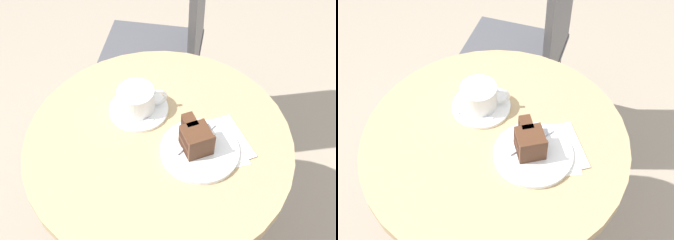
{
  "view_description": "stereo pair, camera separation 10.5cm",
  "coord_description": "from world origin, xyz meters",
  "views": [
    {
      "loc": [
        -0.07,
        -0.65,
        1.53
      ],
      "look_at": [
        0.03,
        0.02,
        0.73
      ],
      "focal_mm": 45.0,
      "sensor_mm": 36.0,
      "label": 1
    },
    {
      "loc": [
        0.03,
        -0.66,
        1.53
      ],
      "look_at": [
        0.03,
        0.02,
        0.73
      ],
      "focal_mm": 45.0,
      "sensor_mm": 36.0,
      "label": 2
    }
  ],
  "objects": [
    {
      "name": "cafe_table",
      "position": [
        0.0,
        0.0,
        0.57
      ],
      "size": [
        0.68,
        0.68,
        0.69
      ],
      "color": "tan",
      "rests_on": "ground"
    },
    {
      "name": "saucer",
      "position": [
        -0.04,
        0.1,
        0.69
      ],
      "size": [
        0.16,
        0.16,
        0.01
      ],
      "color": "white",
      "rests_on": "cafe_table"
    },
    {
      "name": "coffee_cup",
      "position": [
        -0.04,
        0.11,
        0.73
      ],
      "size": [
        0.13,
        0.1,
        0.07
      ],
      "color": "white",
      "rests_on": "saucer"
    },
    {
      "name": "teaspoon",
      "position": [
        -0.07,
        0.07,
        0.7
      ],
      "size": [
        0.11,
        0.04,
        0.0
      ],
      "rotation": [
        0.0,
        0.0,
        2.89
      ],
      "color": "#B7B7BC",
      "rests_on": "saucer"
    },
    {
      "name": "cake_plate",
      "position": [
        0.09,
        -0.06,
        0.69
      ],
      "size": [
        0.19,
        0.19,
        0.01
      ],
      "color": "white",
      "rests_on": "cafe_table"
    },
    {
      "name": "cake_slice",
      "position": [
        0.08,
        -0.04,
        0.73
      ],
      "size": [
        0.08,
        0.11,
        0.07
      ],
      "rotation": [
        0.0,
        0.0,
        1.78
      ],
      "color": "#381E14",
      "rests_on": "cake_plate"
    },
    {
      "name": "fork",
      "position": [
        0.1,
        -0.01,
        0.7
      ],
      "size": [
        0.11,
        0.09,
        0.0
      ],
      "rotation": [
        0.0,
        0.0,
        0.67
      ],
      "color": "#B7B7BC",
      "rests_on": "cake_plate"
    },
    {
      "name": "napkin",
      "position": [
        0.13,
        -0.04,
        0.69
      ],
      "size": [
        0.2,
        0.18,
        0.0
      ],
      "rotation": [
        0.0,
        0.0,
        0.1
      ],
      "color": "silver",
      "rests_on": "cafe_table"
    },
    {
      "name": "cafe_chair",
      "position": [
        0.12,
        0.57,
        0.52
      ],
      "size": [
        0.48,
        0.48,
        0.87
      ],
      "rotation": [
        0.0,
        0.0,
        4.4
      ],
      "color": "#4C4C51",
      "rests_on": "ground"
    }
  ]
}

